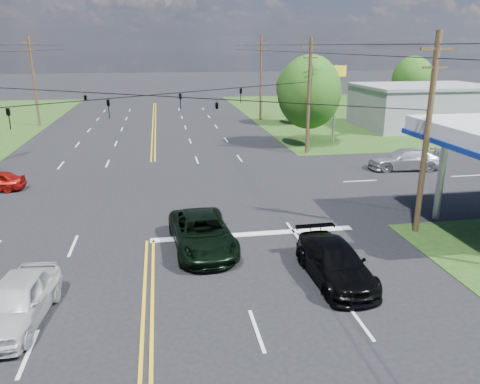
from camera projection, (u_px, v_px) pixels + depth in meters
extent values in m
plane|color=black|center=(152.00, 191.00, 29.63)|extent=(280.00, 280.00, 0.00)
cube|color=#1F3F14|center=(408.00, 112.00, 65.34)|extent=(46.00, 48.00, 0.03)
cube|color=silver|center=(254.00, 234.00, 22.90)|extent=(10.00, 0.50, 0.02)
cube|color=gray|center=(423.00, 107.00, 52.59)|extent=(14.00, 10.00, 4.40)
cylinder|color=#A5A5AA|center=(441.00, 177.00, 24.28)|extent=(0.36, 0.36, 4.65)
cylinder|color=#44341C|center=(427.00, 137.00, 21.82)|extent=(0.28, 0.28, 9.50)
cube|color=#44341C|center=(437.00, 49.00, 20.64)|extent=(1.60, 0.12, 0.12)
cube|color=#44341C|center=(435.00, 67.00, 20.88)|extent=(1.20, 0.10, 0.10)
cylinder|color=#44341C|center=(309.00, 97.00, 38.76)|extent=(0.28, 0.28, 9.50)
cube|color=#44341C|center=(311.00, 47.00, 37.58)|extent=(1.60, 0.12, 0.12)
cube|color=#44341C|center=(310.00, 58.00, 37.81)|extent=(1.20, 0.10, 0.10)
cylinder|color=#44341C|center=(34.00, 82.00, 52.39)|extent=(0.28, 0.28, 10.00)
cube|color=#44341C|center=(29.00, 42.00, 51.14)|extent=(1.60, 0.12, 0.12)
cube|color=#44341C|center=(30.00, 50.00, 51.38)|extent=(1.20, 0.10, 0.10)
cylinder|color=#44341C|center=(261.00, 79.00, 56.56)|extent=(0.28, 0.28, 10.00)
cube|color=#44341C|center=(261.00, 42.00, 55.30)|extent=(1.60, 0.12, 0.12)
cube|color=#44341C|center=(261.00, 50.00, 55.54)|extent=(1.20, 0.10, 0.10)
imported|color=black|center=(9.00, 119.00, 22.73)|extent=(0.17, 0.21, 1.05)
imported|color=black|center=(109.00, 109.00, 26.32)|extent=(0.17, 0.21, 1.05)
imported|color=black|center=(180.00, 102.00, 29.69)|extent=(0.17, 0.21, 1.05)
imported|color=black|center=(241.00, 96.00, 33.28)|extent=(0.17, 0.21, 1.05)
imported|color=black|center=(85.00, 97.00, 29.84)|extent=(1.24, 0.26, 0.50)
imported|color=black|center=(217.00, 105.00, 26.01)|extent=(1.24, 0.26, 0.50)
cylinder|color=black|center=(370.00, 44.00, 27.17)|extent=(0.04, 100.00, 0.04)
cylinder|color=black|center=(369.00, 55.00, 27.35)|extent=(0.04, 100.00, 0.04)
cylinder|color=#44341C|center=(308.00, 128.00, 42.67)|extent=(0.36, 0.36, 3.30)
ellipsoid|color=#1C4913|center=(309.00, 92.00, 41.70)|extent=(5.70, 5.70, 6.60)
cylinder|color=#44341C|center=(297.00, 112.00, 54.42)|extent=(0.36, 0.36, 2.86)
ellipsoid|color=#1C4913|center=(298.00, 88.00, 53.58)|extent=(4.94, 4.94, 5.72)
cylinder|color=#44341C|center=(410.00, 102.00, 62.83)|extent=(0.36, 0.36, 3.08)
ellipsoid|color=#1C4913|center=(412.00, 80.00, 61.93)|extent=(5.32, 5.32, 6.16)
imported|color=black|center=(202.00, 233.00, 21.02)|extent=(2.99, 5.77, 1.55)
imported|color=black|center=(335.00, 262.00, 18.29)|extent=(2.19, 5.08, 1.46)
imported|color=silver|center=(17.00, 301.00, 15.40)|extent=(2.36, 4.79, 1.57)
imported|color=#BAB9BF|center=(405.00, 159.00, 34.72)|extent=(5.50, 2.71, 1.54)
cylinder|color=#A5A5AA|center=(335.00, 104.00, 43.92)|extent=(0.20, 0.20, 7.20)
cube|color=yellow|center=(337.00, 71.00, 43.02)|extent=(1.98, 0.74, 0.99)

